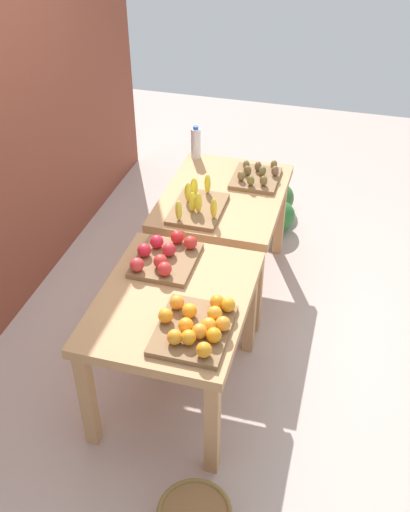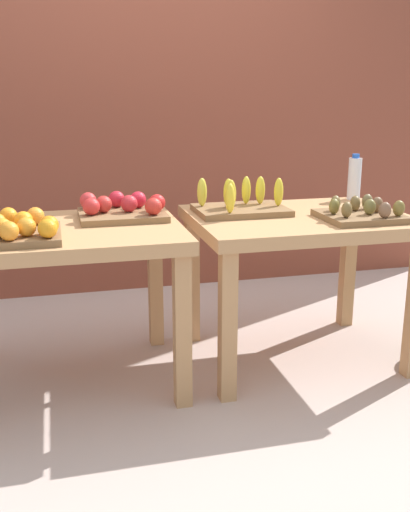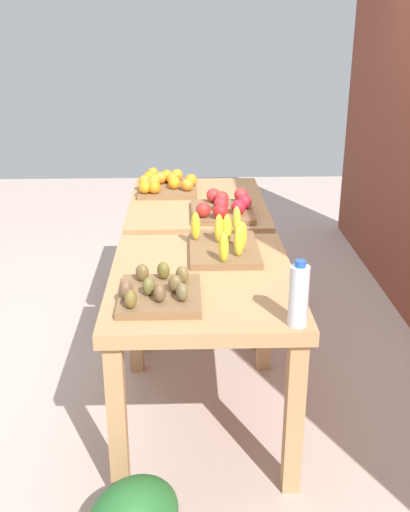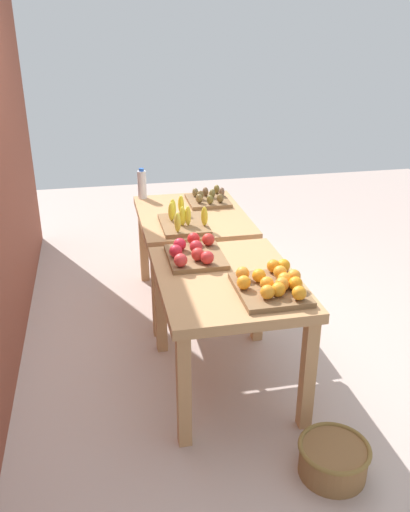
{
  "view_description": "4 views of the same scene",
  "coord_description": "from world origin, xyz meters",
  "px_view_note": "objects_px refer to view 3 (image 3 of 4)",
  "views": [
    {
      "loc": [
        -2.83,
        -0.8,
        2.81
      ],
      "look_at": [
        0.04,
        -0.01,
        0.59
      ],
      "focal_mm": 41.48,
      "sensor_mm": 36.0,
      "label": 1
    },
    {
      "loc": [
        -0.58,
        -2.63,
        1.33
      ],
      "look_at": [
        0.08,
        -0.03,
        0.58
      ],
      "focal_mm": 41.74,
      "sensor_mm": 36.0,
      "label": 2
    },
    {
      "loc": [
        3.0,
        -0.07,
        1.81
      ],
      "look_at": [
        -0.09,
        0.03,
        0.58
      ],
      "focal_mm": 43.52,
      "sensor_mm": 36.0,
      "label": 3
    },
    {
      "loc": [
        -3.26,
        0.7,
        2.11
      ],
      "look_at": [
        0.06,
        0.0,
        0.61
      ],
      "focal_mm": 37.83,
      "sensor_mm": 36.0,
      "label": 4
    }
  ],
  "objects_px": {
    "display_table_left": "(197,218)",
    "water_bottle": "(299,295)",
    "apple_bin": "(224,207)",
    "display_table_right": "(202,298)",
    "banana_crate": "(225,244)",
    "orange_bin": "(165,184)",
    "kiwi_bin": "(159,292)",
    "wicker_basket": "(149,253)"
  },
  "relations": [
    {
      "from": "banana_crate",
      "to": "wicker_basket",
      "type": "bearing_deg",
      "value": -164.64
    },
    {
      "from": "display_table_right",
      "to": "orange_bin",
      "type": "xyz_separation_m",
      "value": [
        -1.35,
        -0.19,
        0.15
      ]
    },
    {
      "from": "banana_crate",
      "to": "water_bottle",
      "type": "height_order",
      "value": "water_bottle"
    },
    {
      "from": "display_table_right",
      "to": "banana_crate",
      "type": "xyz_separation_m",
      "value": [
        -0.27,
        0.11,
        0.15
      ]
    },
    {
      "from": "water_bottle",
      "to": "apple_bin",
      "type": "bearing_deg",
      "value": -171.86
    },
    {
      "from": "apple_bin",
      "to": "water_bottle",
      "type": "distance_m",
      "value": 1.32
    },
    {
      "from": "apple_bin",
      "to": "banana_crate",
      "type": "height_order",
      "value": "banana_crate"
    },
    {
      "from": "banana_crate",
      "to": "wicker_basket",
      "type": "xyz_separation_m",
      "value": [
        -1.68,
        -0.46,
        -0.7
      ]
    },
    {
      "from": "banana_crate",
      "to": "kiwi_bin",
      "type": "relative_size",
      "value": 1.23
    },
    {
      "from": "display_table_right",
      "to": "banana_crate",
      "type": "relative_size",
      "value": 2.35
    },
    {
      "from": "banana_crate",
      "to": "display_table_left",
      "type": "bearing_deg",
      "value": -172.59
    },
    {
      "from": "water_bottle",
      "to": "kiwi_bin",
      "type": "bearing_deg",
      "value": -114.15
    },
    {
      "from": "kiwi_bin",
      "to": "wicker_basket",
      "type": "xyz_separation_m",
      "value": [
        -2.18,
        -0.17,
        -0.68
      ]
    },
    {
      "from": "display_table_right",
      "to": "apple_bin",
      "type": "relative_size",
      "value": 2.49
    },
    {
      "from": "display_table_right",
      "to": "display_table_left",
      "type": "bearing_deg",
      "value": 180.0
    },
    {
      "from": "apple_bin",
      "to": "kiwi_bin",
      "type": "bearing_deg",
      "value": -16.57
    },
    {
      "from": "banana_crate",
      "to": "kiwi_bin",
      "type": "distance_m",
      "value": 0.58
    },
    {
      "from": "display_table_left",
      "to": "display_table_right",
      "type": "relative_size",
      "value": 1.0
    },
    {
      "from": "orange_bin",
      "to": "kiwi_bin",
      "type": "distance_m",
      "value": 1.58
    },
    {
      "from": "orange_bin",
      "to": "water_bottle",
      "type": "xyz_separation_m",
      "value": [
        1.81,
        0.52,
        0.07
      ]
    },
    {
      "from": "apple_bin",
      "to": "water_bottle",
      "type": "height_order",
      "value": "water_bottle"
    },
    {
      "from": "kiwi_bin",
      "to": "wicker_basket",
      "type": "relative_size",
      "value": 0.99
    },
    {
      "from": "display_table_right",
      "to": "wicker_basket",
      "type": "bearing_deg",
      "value": -169.8
    },
    {
      "from": "display_table_left",
      "to": "banana_crate",
      "type": "height_order",
      "value": "banana_crate"
    },
    {
      "from": "display_table_right",
      "to": "apple_bin",
      "type": "distance_m",
      "value": 0.87
    },
    {
      "from": "display_table_left",
      "to": "banana_crate",
      "type": "distance_m",
      "value": 0.87
    },
    {
      "from": "display_table_right",
      "to": "banana_crate",
      "type": "distance_m",
      "value": 0.33
    },
    {
      "from": "orange_bin",
      "to": "banana_crate",
      "type": "xyz_separation_m",
      "value": [
        1.08,
        0.31,
        -0.0
      ]
    },
    {
      "from": "banana_crate",
      "to": "apple_bin",
      "type": "bearing_deg",
      "value": 176.84
    },
    {
      "from": "apple_bin",
      "to": "wicker_basket",
      "type": "relative_size",
      "value": 1.15
    },
    {
      "from": "display_table_right",
      "to": "orange_bin",
      "type": "distance_m",
      "value": 1.37
    },
    {
      "from": "display_table_right",
      "to": "apple_bin",
      "type": "xyz_separation_m",
      "value": [
        -0.84,
        0.14,
        0.15
      ]
    },
    {
      "from": "kiwi_bin",
      "to": "water_bottle",
      "type": "xyz_separation_m",
      "value": [
        0.23,
        0.51,
        0.08
      ]
    },
    {
      "from": "apple_bin",
      "to": "kiwi_bin",
      "type": "xyz_separation_m",
      "value": [
        1.07,
        -0.32,
        -0.01
      ]
    },
    {
      "from": "display_table_right",
      "to": "banana_crate",
      "type": "bearing_deg",
      "value": 157.38
    },
    {
      "from": "water_bottle",
      "to": "orange_bin",
      "type": "bearing_deg",
      "value": -163.82
    },
    {
      "from": "display_table_left",
      "to": "apple_bin",
      "type": "height_order",
      "value": "apple_bin"
    },
    {
      "from": "display_table_left",
      "to": "water_bottle",
      "type": "bearing_deg",
      "value": 11.77
    },
    {
      "from": "display_table_left",
      "to": "water_bottle",
      "type": "xyz_separation_m",
      "value": [
        1.58,
        0.33,
        0.23
      ]
    },
    {
      "from": "kiwi_bin",
      "to": "water_bottle",
      "type": "height_order",
      "value": "water_bottle"
    },
    {
      "from": "kiwi_bin",
      "to": "wicker_basket",
      "type": "distance_m",
      "value": 2.29
    },
    {
      "from": "display_table_right",
      "to": "apple_bin",
      "type": "bearing_deg",
      "value": 170.38
    }
  ]
}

